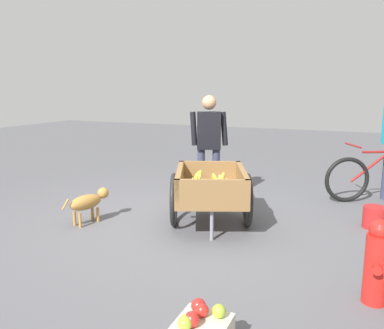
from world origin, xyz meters
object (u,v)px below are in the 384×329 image
(fruit_cart, at_px, (211,190))
(dog, at_px, (88,202))
(fire_hydrant, at_px, (377,262))
(vendor_person, at_px, (209,139))
(plastic_bucket, at_px, (375,217))
(bicycle, at_px, (380,178))

(fruit_cart, relative_size, dog, 2.76)
(fruit_cart, bearing_deg, fire_hydrant, 57.80)
(dog, xyz_separation_m, fire_hydrant, (0.61, 3.18, 0.06))
(vendor_person, xyz_separation_m, plastic_bucket, (0.35, 2.25, -0.78))
(fruit_cart, height_order, dog, fruit_cart)
(fire_hydrant, xyz_separation_m, plastic_bucket, (-1.83, 0.02, -0.21))
(bicycle, bearing_deg, vendor_person, -68.65)
(fire_hydrant, height_order, plastic_bucket, fire_hydrant)
(vendor_person, distance_m, plastic_bucket, 2.40)
(vendor_person, relative_size, bicycle, 1.02)
(fruit_cart, distance_m, vendor_person, 1.24)
(bicycle, relative_size, fire_hydrant, 2.23)
(fire_hydrant, bearing_deg, dog, -100.93)
(bicycle, xyz_separation_m, plastic_bucket, (1.26, -0.07, -0.22))
(fire_hydrant, bearing_deg, plastic_bucket, 179.31)
(dog, relative_size, fire_hydrant, 0.98)
(vendor_person, xyz_separation_m, dog, (1.57, -0.96, -0.64))
(vendor_person, height_order, fire_hydrant, vendor_person)
(fruit_cart, bearing_deg, vendor_person, -157.46)
(bicycle, xyz_separation_m, dog, (2.48, -3.28, -0.08))
(fruit_cart, bearing_deg, plastic_bucket, 111.39)
(fruit_cart, relative_size, plastic_bucket, 6.75)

